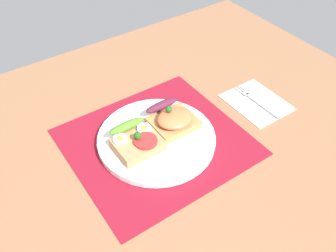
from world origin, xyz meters
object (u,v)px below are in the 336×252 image
Objects in this scene: plate at (157,139)px; sandwich_egg_tomato at (136,140)px; sandwich_salmon at (172,118)px; fork at (256,100)px; napkin at (256,102)px.

sandwich_egg_tomato is at bearing 178.90° from plate.
fork is at bearing -9.24° from sandwich_salmon.
sandwich_salmon reaches higher than fork.
sandwich_egg_tomato is at bearing 175.14° from napkin.
plate is 2.60× the size of sandwich_salmon.
plate reaches higher than fork.
napkin is at bearing -9.52° from sandwich_salmon.
sandwich_salmon is at bearing 170.76° from fork.
napkin is 0.53cm from fork.
sandwich_egg_tomato is 9.83cm from sandwich_salmon.
plate is 5.37cm from sandwich_egg_tomato.
sandwich_salmon is 23.07cm from napkin.
plate is 1.75× the size of napkin.
sandwich_salmon reaches higher than sandwich_egg_tomato.
fork is at bearing -5.26° from plate.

